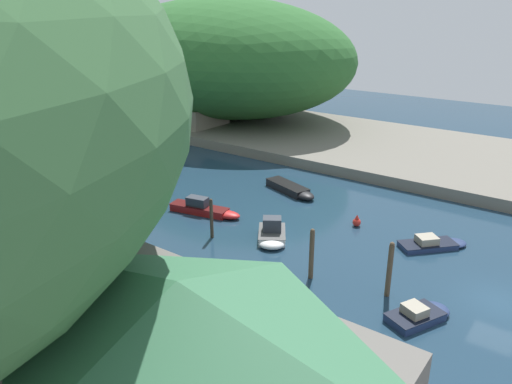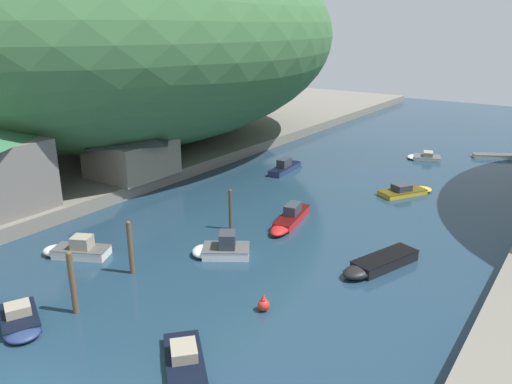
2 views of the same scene
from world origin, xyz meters
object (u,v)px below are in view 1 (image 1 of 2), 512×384
boat_far_upstream (292,190)px  boat_far_right_bank (420,314)px  boat_yellow_tender (434,244)px  boat_open_rowboat (272,235)px  boathouse_shed (2,252)px  right_bank_cottage (196,110)px  boat_red_skiff (206,209)px  channel_buoy_near (357,222)px  person_on_quay (183,359)px  boat_navy_launch (80,134)px  boat_moored_right (56,153)px  boat_near_quay (274,310)px  boat_small_dinghy (34,204)px  boat_white_cruiser (150,169)px  waterfront_building (182,373)px

boat_far_upstream → boat_far_right_bank: bearing=71.6°
boat_yellow_tender → boat_open_rowboat: boat_open_rowboat is taller
boathouse_shed → boat_far_right_bank: boathouse_shed is taller
right_bank_cottage → boat_open_rowboat: size_ratio=1.71×
boat_red_skiff → channel_buoy_near: 12.33m
boathouse_shed → person_on_quay: 12.88m
boat_navy_launch → boat_yellow_tender: size_ratio=1.24×
boat_navy_launch → boat_red_skiff: 32.20m
boat_moored_right → person_on_quay: size_ratio=2.40×
right_bank_cottage → boat_red_skiff: (-20.25, -19.50, -2.64)m
boat_near_quay → boat_far_upstream: boat_near_quay is taller
boat_small_dinghy → channel_buoy_near: bearing=-66.4°
boat_near_quay → boat_far_upstream: 19.53m
boat_moored_right → boat_far_right_bank: bearing=153.7°
boat_red_skiff → boat_open_rowboat: size_ratio=1.53×
boat_white_cruiser → boat_moored_right: (-2.46, 12.94, -0.01)m
waterfront_building → channel_buoy_near: (24.13, 4.81, -4.49)m
boat_far_right_bank → boat_small_dinghy: boat_small_dinghy is taller
boat_small_dinghy → waterfront_building: bearing=-116.4°
waterfront_building → boathouse_shed: (2.03, 15.70, -1.19)m
boat_moored_right → boat_red_skiff: (-2.54, -25.06, 0.14)m
boat_white_cruiser → boat_yellow_tender: 29.37m
boat_open_rowboat → boat_yellow_tender: bearing=177.0°
right_bank_cottage → boat_small_dinghy: 29.05m
waterfront_building → boat_far_right_bank: bearing=-13.0°
boat_moored_right → boat_far_upstream: 28.88m
boat_navy_launch → boat_small_dinghy: (-17.53, -18.16, 0.20)m
boat_moored_right → person_on_quay: 42.44m
boathouse_shed → boat_navy_launch: 41.00m
boat_white_cruiser → person_on_quay: person_on_quay is taller
channel_buoy_near → person_on_quay: size_ratio=0.58×
waterfront_building → right_bank_cottage: waterfront_building is taller
right_bank_cottage → boat_navy_launch: (-10.55, 11.21, -2.85)m
boat_navy_launch → person_on_quay: bearing=-59.5°
boathouse_shed → channel_buoy_near: size_ratio=7.34×
boat_small_dinghy → boat_open_rowboat: (6.99, -19.80, 0.07)m
boat_white_cruiser → right_bank_cottage: bearing=56.7°
boat_red_skiff → boathouse_shed: bearing=-10.7°
boat_white_cruiser → boat_far_upstream: 15.71m
boathouse_shed → boat_yellow_tender: boathouse_shed is taller
boat_white_cruiser → boat_yellow_tender: (0.13, -29.37, -0.02)m
boat_near_quay → boat_far_right_bank: bearing=-172.0°
boat_navy_launch → person_on_quay: person_on_quay is taller
boat_far_right_bank → boat_moored_right: 44.98m
boat_navy_launch → boat_small_dinghy: size_ratio=0.93×
channel_buoy_near → boat_red_skiff: bearing=114.9°
boat_yellow_tender → right_bank_cottage: bearing=-159.9°
waterfront_building → boat_small_dinghy: 30.95m
boat_far_right_bank → waterfront_building: bearing=-77.8°
boat_far_right_bank → boat_moored_right: bearing=-163.2°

